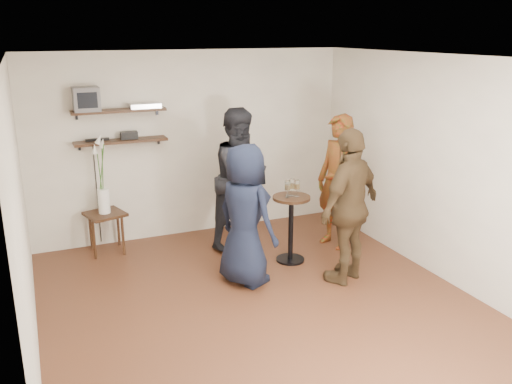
# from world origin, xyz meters

# --- Properties ---
(room) EXTENTS (4.58, 5.08, 2.68)m
(room) POSITION_xyz_m (0.00, 0.00, 1.30)
(room) COLOR #4D2618
(room) RESTS_ON ground
(shelf_upper) EXTENTS (1.20, 0.25, 0.04)m
(shelf_upper) POSITION_xyz_m (-1.00, 2.38, 1.85)
(shelf_upper) COLOR black
(shelf_upper) RESTS_ON room
(shelf_lower) EXTENTS (1.20, 0.25, 0.04)m
(shelf_lower) POSITION_xyz_m (-1.00, 2.38, 1.45)
(shelf_lower) COLOR black
(shelf_lower) RESTS_ON room
(crt_monitor) EXTENTS (0.32, 0.30, 0.30)m
(crt_monitor) POSITION_xyz_m (-1.39, 2.38, 2.02)
(crt_monitor) COLOR #59595B
(crt_monitor) RESTS_ON shelf_upper
(dvd_deck) EXTENTS (0.40, 0.24, 0.06)m
(dvd_deck) POSITION_xyz_m (-0.66, 2.38, 1.90)
(dvd_deck) COLOR silver
(dvd_deck) RESTS_ON shelf_upper
(radio) EXTENTS (0.22, 0.10, 0.10)m
(radio) POSITION_xyz_m (-0.89, 2.38, 1.52)
(radio) COLOR black
(radio) RESTS_ON shelf_lower
(power_strip) EXTENTS (0.30, 0.05, 0.03)m
(power_strip) POSITION_xyz_m (-1.30, 2.42, 1.48)
(power_strip) COLOR black
(power_strip) RESTS_ON shelf_lower
(side_table) EXTENTS (0.57, 0.57, 0.55)m
(side_table) POSITION_xyz_m (-1.30, 2.20, 0.46)
(side_table) COLOR black
(side_table) RESTS_ON room
(vase_lilies) EXTENTS (0.20, 0.21, 1.06)m
(vase_lilies) POSITION_xyz_m (-1.30, 2.20, 0.88)
(vase_lilies) COLOR white
(vase_lilies) RESTS_ON side_table
(drinks_table) EXTENTS (0.47, 0.47, 0.86)m
(drinks_table) POSITION_xyz_m (0.82, 0.98, 0.55)
(drinks_table) COLOR black
(drinks_table) RESTS_ON room
(wine_glass_fl) EXTENTS (0.07, 0.07, 0.21)m
(wine_glass_fl) POSITION_xyz_m (0.75, 0.96, 1.01)
(wine_glass_fl) COLOR silver
(wine_glass_fl) RESTS_ON drinks_table
(wine_glass_fr) EXTENTS (0.07, 0.07, 0.21)m
(wine_glass_fr) POSITION_xyz_m (0.87, 0.95, 1.01)
(wine_glass_fr) COLOR silver
(wine_glass_fr) RESTS_ON drinks_table
(wine_glass_bl) EXTENTS (0.06, 0.06, 0.19)m
(wine_glass_bl) POSITION_xyz_m (0.79, 1.03, 1.00)
(wine_glass_bl) COLOR silver
(wine_glass_bl) RESTS_ON drinks_table
(wine_glass_br) EXTENTS (0.07, 0.07, 0.22)m
(wine_glass_br) POSITION_xyz_m (0.83, 1.00, 1.01)
(wine_glass_br) COLOR silver
(wine_glass_br) RESTS_ON drinks_table
(person_plaid) EXTENTS (0.60, 0.75, 1.81)m
(person_plaid) POSITION_xyz_m (1.62, 1.21, 0.90)
(person_plaid) COLOR red
(person_plaid) RESTS_ON room
(person_dark) EXTENTS (1.15, 1.06, 1.90)m
(person_dark) POSITION_xyz_m (0.44, 1.73, 0.95)
(person_dark) COLOR black
(person_dark) RESTS_ON room
(person_navy) EXTENTS (0.81, 0.95, 1.66)m
(person_navy) POSITION_xyz_m (0.05, 0.63, 0.83)
(person_navy) COLOR black
(person_navy) RESTS_ON room
(person_brown) EXTENTS (1.15, 0.87, 1.82)m
(person_brown) POSITION_xyz_m (1.18, 0.23, 0.91)
(person_brown) COLOR #46331E
(person_brown) RESTS_ON room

